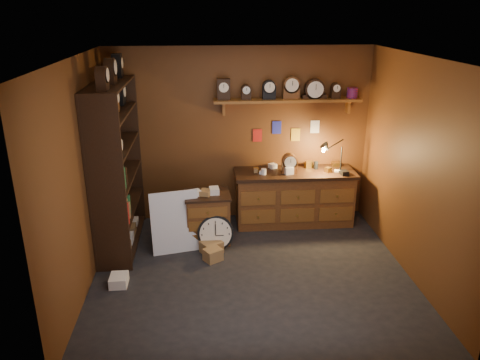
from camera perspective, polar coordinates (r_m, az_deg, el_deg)
The scene contains 11 objects.
floor at distance 6.14m, azimuth 1.36°, elevation -11.26°, with size 4.00×4.00×0.00m, color black.
room_shell at distance 5.55m, azimuth 1.85°, elevation 4.69°, with size 4.02×3.62×2.71m.
shelving_unit at distance 6.60m, azimuth -15.14°, elevation 2.29°, with size 0.47×1.60×2.58m.
workbench at distance 7.35m, azimuth 6.61°, elevation -1.74°, with size 1.85×0.66×1.36m.
low_cabinet at distance 6.77m, azimuth -3.95°, elevation -4.31°, with size 0.67×0.57×0.82m.
big_round_clock at distance 6.59m, azimuth -3.00°, elevation -6.48°, with size 0.51×0.17×0.51m.
white_panel at distance 6.73m, azimuth -7.73°, elevation -8.45°, with size 0.67×0.03×0.89m, color silver.
mini_fridge at distance 7.23m, azimuth -4.32°, elevation -3.91°, with size 0.54×0.56×0.52m.
floor_box_a at distance 6.58m, azimuth -3.50°, elevation -8.14°, with size 0.27×0.23×0.17m, color #9C7444.
floor_box_b at distance 6.06m, azimuth -14.55°, elevation -11.75°, with size 0.21×0.25×0.13m, color white.
floor_box_c at distance 6.39m, azimuth -3.31°, elevation -9.08°, with size 0.22×0.19×0.17m, color #9C7444.
Camera 1 is at (-0.57, -5.21, 3.21)m, focal length 35.00 mm.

